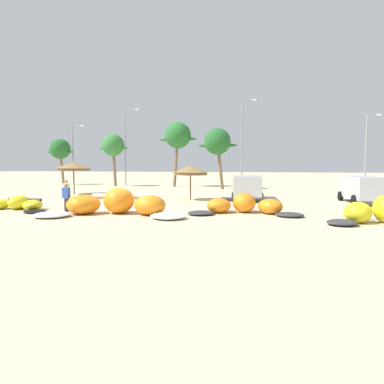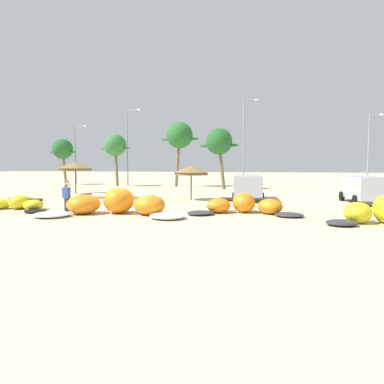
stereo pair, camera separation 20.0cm
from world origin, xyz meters
TOP-DOWN VIEW (x-y plane):
  - ground_plane at (0.00, 0.00)m, footprint 260.00×260.00m
  - kite_left at (-6.62, -1.21)m, footprint 5.51×2.60m
  - kite_left_of_center at (-0.03, -1.34)m, footprint 7.95×4.39m
  - kite_center at (6.45, 0.82)m, footprint 6.22×3.18m
  - beach_umbrella_near_van at (-9.81, 9.05)m, footprint 3.02×3.02m
  - beach_umbrella_middle at (1.83, 6.79)m, footprint 2.64×2.64m
  - parked_van at (13.91, 8.01)m, footprint 2.68×4.88m
  - parked_car_second at (5.96, 8.16)m, footprint 2.57×5.13m
  - person_near_kites at (-2.72, -1.83)m, footprint 0.36×0.24m
  - person_by_umbrellas at (-5.60, 2.17)m, footprint 0.36×0.24m
  - palm_leftmost at (-21.13, 22.32)m, footprint 4.21×2.81m
  - palm_left at (-12.33, 21.16)m, footprint 4.25×2.84m
  - palm_left_of_gap at (-3.93, 22.14)m, footprint 4.94×3.29m
  - palm_center_left at (1.64, 19.19)m, footprint 4.45×2.96m
  - lamppost_west at (-20.01, 23.89)m, footprint 2.03×0.24m
  - lamppost_west_center at (-11.36, 22.98)m, footprint 2.13×0.24m
  - lamppost_east_center at (4.07, 23.07)m, footprint 1.80×0.24m
  - lamppost_east at (18.01, 24.14)m, footprint 1.55×0.24m

SIDE VIEW (x-z plane):
  - ground_plane at x=0.00m, z-range 0.00..0.00m
  - kite_left at x=-6.62m, z-range -0.10..0.73m
  - kite_center at x=6.45m, z-range -0.13..0.96m
  - kite_left_of_center at x=-0.03m, z-range -0.16..1.24m
  - person_near_kites at x=-2.72m, z-range 0.01..1.63m
  - person_by_umbrellas at x=-5.60m, z-range 0.01..1.63m
  - parked_van at x=13.91m, z-range 0.17..2.01m
  - parked_car_second at x=5.96m, z-range 0.17..2.01m
  - beach_umbrella_middle at x=1.83m, z-range 0.94..3.54m
  - beach_umbrella_near_van at x=-9.81m, z-range 1.08..4.03m
  - lamppost_east at x=18.01m, z-range 0.50..8.97m
  - lamppost_west at x=-20.01m, z-range 0.56..8.96m
  - palm_leftmost at x=-21.13m, z-range 1.70..8.09m
  - palm_left at x=-12.33m, z-range 1.85..8.56m
  - palm_center_left at x=1.64m, z-range 1.84..8.64m
  - lamppost_west_center at x=-11.36m, z-range 0.59..10.73m
  - lamppost_east_center at x=4.07m, z-range 0.55..11.15m
  - palm_left_of_gap at x=-3.93m, z-range 2.30..10.38m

